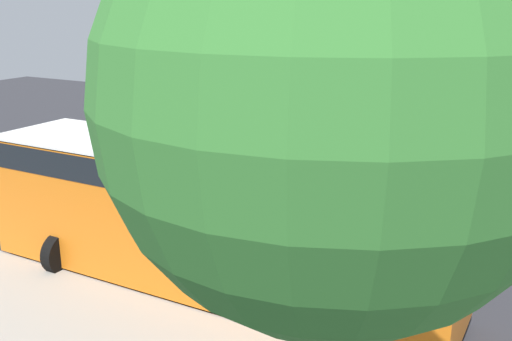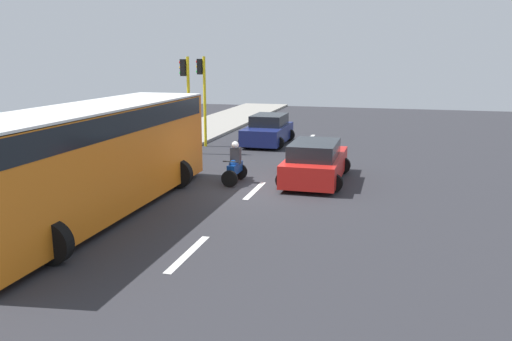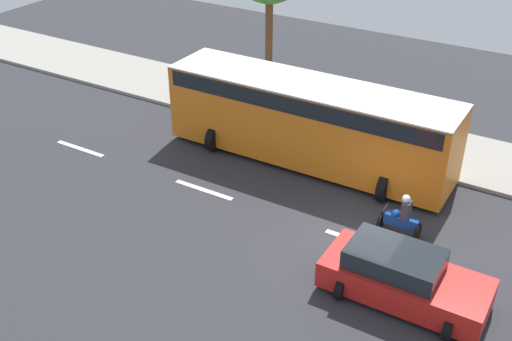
# 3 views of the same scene
# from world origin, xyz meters

# --- Properties ---
(ground_plane) EXTENTS (40.00, 60.00, 0.10)m
(ground_plane) POSITION_xyz_m (0.00, 0.00, -0.05)
(ground_plane) COLOR #2D2D33
(sidewalk) EXTENTS (4.00, 60.00, 0.15)m
(sidewalk) POSITION_xyz_m (7.00, 0.00, 0.07)
(sidewalk) COLOR #9E998E
(sidewalk) RESTS_ON ground
(lane_stripe_mid) EXTENTS (0.20, 2.40, 0.01)m
(lane_stripe_mid) POSITION_xyz_m (0.00, 0.00, 0.01)
(lane_stripe_mid) COLOR white
(lane_stripe_mid) RESTS_ON ground
(lane_stripe_south) EXTENTS (0.20, 2.40, 0.01)m
(lane_stripe_south) POSITION_xyz_m (0.00, 6.00, 0.01)
(lane_stripe_south) COLOR white
(lane_stripe_south) RESTS_ON ground
(lane_stripe_far_south) EXTENTS (0.20, 2.40, 0.01)m
(lane_stripe_far_south) POSITION_xyz_m (0.00, 12.00, 0.01)
(lane_stripe_far_south) COLOR white
(lane_stripe_far_south) RESTS_ON ground
(car_red) EXTENTS (2.32, 4.51, 1.52)m
(car_red) POSITION_xyz_m (-1.79, -1.89, 0.71)
(car_red) COLOR red
(car_red) RESTS_ON ground
(city_bus) EXTENTS (3.20, 11.00, 3.16)m
(city_bus) POSITION_xyz_m (3.79, 3.82, 1.85)
(city_bus) COLOR orange
(city_bus) RESTS_ON ground
(motorcycle) EXTENTS (0.60, 1.30, 1.53)m
(motorcycle) POSITION_xyz_m (0.99, -0.89, 0.64)
(motorcycle) COLOR black
(motorcycle) RESTS_ON ground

